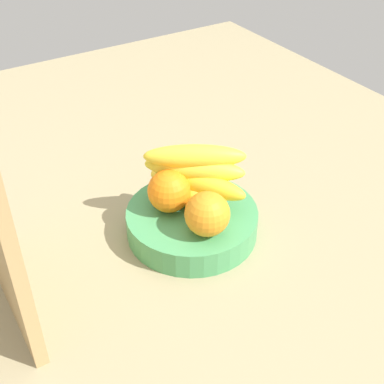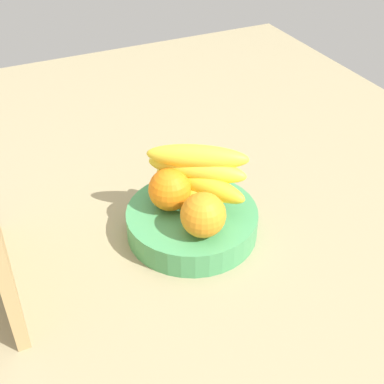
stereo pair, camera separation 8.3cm
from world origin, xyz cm
name	(u,v)px [view 1 (the left image)]	position (x,y,z in cm)	size (l,w,h in cm)	color
ground_plane	(199,252)	(0.00, 0.00, -1.50)	(180.00, 140.00, 3.00)	#998B66
fruit_bowl	(192,222)	(3.63, -0.77, 2.31)	(22.30, 22.30, 4.61)	#459659
orange_front_left	(208,214)	(-2.09, -0.14, 8.23)	(7.24, 7.24, 7.24)	orange
orange_front_right	(200,177)	(7.15, -4.55, 8.23)	(7.24, 7.24, 7.24)	orange
orange_center	(169,191)	(6.31, 2.02, 8.23)	(7.24, 7.24, 7.24)	orange
banana_bunch	(193,175)	(6.09, -2.57, 9.91)	(18.60, 16.54, 10.60)	yellow
jar_lid	(174,158)	(24.67, -9.52, 0.68)	(6.54, 6.54, 1.35)	silver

